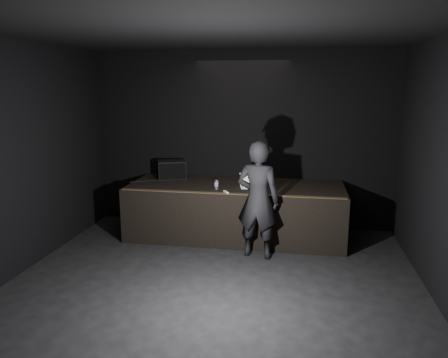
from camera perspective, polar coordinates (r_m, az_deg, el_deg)
ground at (r=5.99m, az=-2.43°, el=-16.00°), size 7.00×7.00×0.00m
room_walls at (r=5.34m, az=-2.63°, el=3.50°), size 6.10×7.10×3.52m
stage_riser at (r=8.30m, az=1.54°, el=-4.13°), size 4.00×1.50×1.00m
riser_lip at (r=7.49m, az=0.77°, el=-1.92°), size 3.92×0.10×0.01m
stage_monitor at (r=8.75m, az=-6.85°, el=1.22°), size 0.65×0.57×0.36m
cable at (r=8.63m, az=-8.84°, el=-0.15°), size 0.89×0.54×0.02m
laptop at (r=8.02m, az=3.39°, el=-0.58°), size 0.41×0.38×0.24m
beer_can at (r=7.82m, az=-1.00°, el=-0.71°), size 0.07×0.07×0.17m
plastic_cup at (r=8.17m, az=3.15°, el=-0.41°), size 0.08×0.08×0.11m
wii_remote at (r=7.56m, az=0.26°, el=-1.72°), size 0.12×0.16×0.03m
person at (r=7.21m, az=4.45°, el=-2.72°), size 0.79×0.59×1.96m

